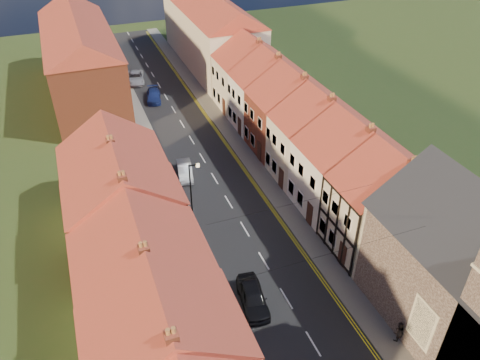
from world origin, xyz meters
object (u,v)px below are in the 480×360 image
Objects in this scene: lamppost at (192,192)px; car_mid at (185,171)px; car_far at (154,96)px; pedestrian_right at (398,332)px; car_distant at (136,78)px; car_near at (253,297)px; pedestrian_left at (207,274)px.

car_mid is (1.26, 7.46, -2.90)m from lamppost.
pedestrian_right is at bearing -69.99° from car_far.
car_distant is 3.11× the size of pedestrian_right.
car_near is 17.08m from car_mid.
car_mid is at bearing -82.14° from car_far.
car_near reaches higher than car_mid.
pedestrian_right is (7.51, -6.07, 0.18)m from car_near.
car_far is at bearing -87.29° from pedestrian_right.
pedestrian_right reaches higher than car_mid.
lamppost reaches higher than car_mid.
pedestrian_left is (-3.09, -32.18, 0.36)m from car_far.
pedestrian_left is at bearing -97.95° from lamppost.
car_distant is at bearing 98.34° from car_near.
car_distant is at bearing 99.83° from car_mid.
car_near reaches higher than car_distant.
lamppost is at bearing -84.12° from car_far.
car_mid is at bearing -78.28° from pedestrian_right.
car_near is at bearing -80.08° from car_mid.
lamppost is 3.83× the size of pedestrian_right.
car_distant reaches higher than car_mid.
lamppost is 1.56× the size of car_mid.
pedestrian_left is at bearing -84.76° from car_far.
car_mid is 14.25m from pedestrian_left.
pedestrian_left reaches higher than pedestrian_right.
car_mid is 2.23× the size of pedestrian_left.
car_far is 2.48× the size of pedestrian_left.
car_near is 35.19m from car_far.
lamppost reaches higher than car_distant.
pedestrian_left reaches higher than car_distant.
car_far is 6.62m from car_distant.
pedestrian_left is 13.38m from pedestrian_right.
car_far is at bearing -71.30° from car_distant.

